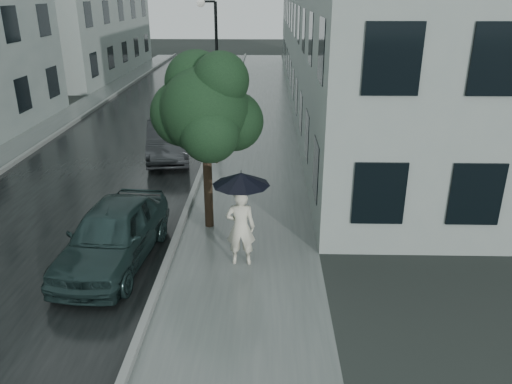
{
  "coord_description": "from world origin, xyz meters",
  "views": [
    {
      "loc": [
        0.74,
        -9.16,
        5.9
      ],
      "look_at": [
        0.46,
        2.25,
        1.3
      ],
      "focal_mm": 35.0,
      "sensor_mm": 36.0,
      "label": 1
    }
  ],
  "objects_px": {
    "lamp_post": "(213,64)",
    "car_near": "(113,234)",
    "street_tree": "(206,108)",
    "car_far": "(168,139)",
    "pedestrian": "(241,227)"
  },
  "relations": [
    {
      "from": "street_tree",
      "to": "car_near",
      "type": "relative_size",
      "value": 1.1
    },
    {
      "from": "pedestrian",
      "to": "lamp_post",
      "type": "relative_size",
      "value": 0.32
    },
    {
      "from": "street_tree",
      "to": "car_far",
      "type": "bearing_deg",
      "value": 110.53
    },
    {
      "from": "pedestrian",
      "to": "car_near",
      "type": "distance_m",
      "value": 2.94
    },
    {
      "from": "pedestrian",
      "to": "street_tree",
      "type": "xyz_separation_m",
      "value": [
        -0.96,
        2.06,
        2.28
      ]
    },
    {
      "from": "lamp_post",
      "to": "car_near",
      "type": "xyz_separation_m",
      "value": [
        -1.35,
        -9.97,
        -2.49
      ]
    },
    {
      "from": "pedestrian",
      "to": "lamp_post",
      "type": "height_order",
      "value": "lamp_post"
    },
    {
      "from": "car_far",
      "to": "car_near",
      "type": "bearing_deg",
      "value": -98.08
    },
    {
      "from": "lamp_post",
      "to": "car_far",
      "type": "height_order",
      "value": "lamp_post"
    },
    {
      "from": "lamp_post",
      "to": "street_tree",
      "type": "bearing_deg",
      "value": -90.88
    },
    {
      "from": "car_near",
      "to": "car_far",
      "type": "xyz_separation_m",
      "value": [
        -0.24,
        8.0,
        -0.02
      ]
    },
    {
      "from": "lamp_post",
      "to": "car_near",
      "type": "distance_m",
      "value": 10.36
    },
    {
      "from": "car_near",
      "to": "car_far",
      "type": "relative_size",
      "value": 0.99
    },
    {
      "from": "car_far",
      "to": "lamp_post",
      "type": "bearing_deg",
      "value": 41.07
    },
    {
      "from": "pedestrian",
      "to": "car_far",
      "type": "bearing_deg",
      "value": -68.86
    }
  ]
}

